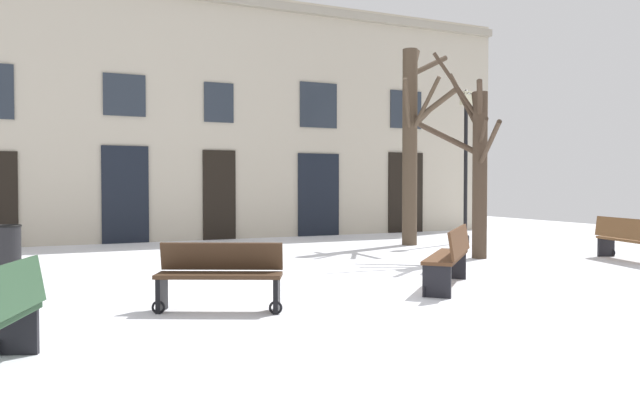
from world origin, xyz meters
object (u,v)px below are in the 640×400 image
Objects in this scene: tree_near_facade at (477,162)px; litter_bin at (8,252)px; tree_right_of_center at (412,139)px; bench_near_center_tree at (628,239)px; bench_back_to_back_right at (220,275)px; streetlamp at (466,150)px; bench_far_corner at (450,256)px.

litter_bin is (-9.01, 0.97, -1.61)m from tree_near_facade.
tree_right_of_center reaches higher than bench_near_center_tree.
bench_near_center_tree reaches higher than bench_back_to_back_right.
tree_near_facade is 9.21m from litter_bin.
tree_near_facade is 3.45m from streetlamp.
tree_right_of_center reaches higher than bench_far_corner.
tree_right_of_center is at bearing 12.15° from litter_bin.
bench_back_to_back_right is (-6.38, -2.93, -1.62)m from tree_near_facade.
bench_near_center_tree is (2.59, -1.63, -1.62)m from tree_near_facade.
tree_right_of_center is at bearing 40.31° from bench_near_center_tree.
bench_back_to_back_right is at bearing 111.51° from bench_near_center_tree.
streetlamp is 11.27m from litter_bin.
streetlamp is 4.98m from bench_near_center_tree.
tree_near_facade is 2.64× the size of bench_far_corner.
litter_bin reaches higher than bench_near_center_tree.
bench_near_center_tree is 1.07× the size of bench_back_to_back_right.
litter_bin is (-9.26, -1.99, -2.32)m from tree_right_of_center.
tree_near_facade is 4.18m from bench_far_corner.
litter_bin is at bearing -170.25° from streetlamp.
litter_bin is 11.89m from bench_near_center_tree.
tree_near_facade is at bearing -6.11° from litter_bin.
streetlamp is 2.48× the size of bench_far_corner.
tree_right_of_center reaches higher than tree_near_facade.
litter_bin is at bearing -167.85° from tree_right_of_center.
bench_near_center_tree is at bearing 146.23° from bench_far_corner.
bench_back_to_back_right is at bearing -42.90° from bench_far_corner.
tree_right_of_center is at bearing -163.13° from bench_far_corner.
tree_near_facade reaches higher than bench_back_to_back_right.
tree_right_of_center is 5.65m from bench_near_center_tree.
bench_back_to_back_right is (-8.97, -1.29, -0.01)m from bench_near_center_tree.
bench_back_to_back_right is at bearing -155.37° from tree_near_facade.
streetlamp is at bearing -175.23° from bench_far_corner.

